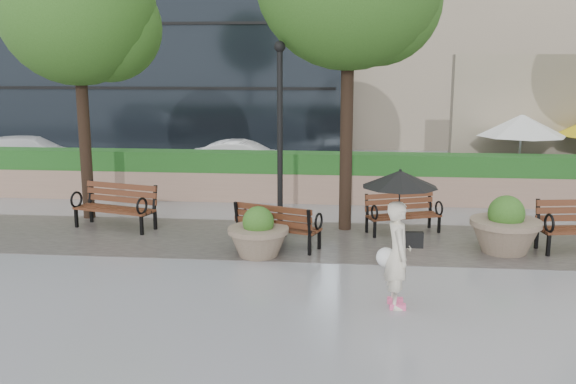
# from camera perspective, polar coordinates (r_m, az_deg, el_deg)

# --- Properties ---
(ground) EXTENTS (100.00, 100.00, 0.00)m
(ground) POSITION_cam_1_polar(r_m,az_deg,el_deg) (11.01, -2.31, -8.41)
(ground) COLOR gray
(ground) RESTS_ON ground
(cobble_strip) EXTENTS (28.00, 3.20, 0.01)m
(cobble_strip) POSITION_cam_1_polar(r_m,az_deg,el_deg) (13.85, -0.57, -4.23)
(cobble_strip) COLOR #383330
(cobble_strip) RESTS_ON ground
(hedge_wall) EXTENTS (24.00, 0.80, 1.35)m
(hedge_wall) POSITION_cam_1_polar(r_m,az_deg,el_deg) (17.59, 0.86, 1.32)
(hedge_wall) COLOR #9B7964
(hedge_wall) RESTS_ON ground
(asphalt_street) EXTENTS (40.00, 7.00, 0.00)m
(asphalt_street) POSITION_cam_1_polar(r_m,az_deg,el_deg) (21.63, 1.76, 1.42)
(asphalt_street) COLOR black
(asphalt_street) RESTS_ON ground
(bench_1) EXTENTS (2.01, 1.26, 1.01)m
(bench_1) POSITION_cam_1_polar(r_m,az_deg,el_deg) (15.21, -15.08, -2.06)
(bench_1) COLOR #552C18
(bench_1) RESTS_ON ground
(bench_2) EXTENTS (1.85, 1.25, 0.93)m
(bench_2) POSITION_cam_1_polar(r_m,az_deg,el_deg) (13.19, -0.92, -3.80)
(bench_2) COLOR #552C18
(bench_2) RESTS_ON ground
(bench_3) EXTENTS (1.74, 1.19, 0.87)m
(bench_3) POSITION_cam_1_polar(r_m,az_deg,el_deg) (14.54, 10.17, -2.61)
(bench_3) COLOR #552C18
(bench_3) RESTS_ON ground
(planter_left) EXTENTS (1.19, 1.19, 1.00)m
(planter_left) POSITION_cam_1_polar(r_m,az_deg,el_deg) (12.59, -2.65, -4.00)
(planter_left) COLOR #7F6B56
(planter_left) RESTS_ON ground
(planter_right) EXTENTS (1.39, 1.39, 1.17)m
(planter_right) POSITION_cam_1_polar(r_m,az_deg,el_deg) (13.51, 18.75, -3.26)
(planter_right) COLOR #7F6B56
(planter_right) RESTS_ON ground
(lamppost) EXTENTS (0.28, 0.28, 4.19)m
(lamppost) POSITION_cam_1_polar(r_m,az_deg,el_deg) (13.75, -0.72, 3.51)
(lamppost) COLOR black
(lamppost) RESTS_ON ground
(tree_0) EXTENTS (3.69, 3.64, 6.84)m
(tree_0) POSITION_cam_1_polar(r_m,az_deg,el_deg) (16.16, -17.63, 14.96)
(tree_0) COLOR black
(tree_0) RESTS_ON ground
(patio_umb_white) EXTENTS (2.50, 2.50, 2.30)m
(patio_umb_white) POSITION_cam_1_polar(r_m,az_deg,el_deg) (19.48, 20.05, 5.55)
(patio_umb_white) COLOR black
(patio_umb_white) RESTS_ON ground
(car_left) EXTENTS (4.86, 2.95, 1.32)m
(car_left) POSITION_cam_1_polar(r_m,az_deg,el_deg) (23.52, -21.78, 3.03)
(car_left) COLOR white
(car_left) RESTS_ON ground
(car_right) EXTENTS (3.70, 1.31, 1.22)m
(car_right) POSITION_cam_1_polar(r_m,az_deg,el_deg) (21.43, -3.90, 2.94)
(car_right) COLOR white
(car_right) RESTS_ON ground
(pedestrian) EXTENTS (1.16, 1.16, 2.13)m
(pedestrian) POSITION_cam_1_polar(r_m,az_deg,el_deg) (9.95, 9.80, -2.91)
(pedestrian) COLOR #ECE1C6
(pedestrian) RESTS_ON ground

